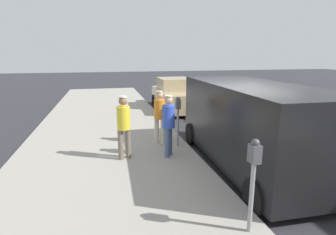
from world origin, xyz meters
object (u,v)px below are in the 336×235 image
object	(u,v)px
parking_meter_far	(253,170)
pedestrian_in_orange	(160,114)
pedestrian_in_yellow	(124,123)
pedestrian_in_blue	(168,122)
parking_meter_near	(178,113)
parked_sedan_behind	(175,96)
parked_van	(252,123)

from	to	relation	value
parking_meter_far	pedestrian_in_orange	world-z (taller)	pedestrian_in_orange
parking_meter_far	pedestrian_in_yellow	distance (m)	3.92
pedestrian_in_blue	pedestrian_in_orange	size ratio (longest dim) A/B	1.02
parking_meter_near	parked_sedan_behind	bearing A→B (deg)	-104.42
parking_meter_near	pedestrian_in_blue	size ratio (longest dim) A/B	0.91
parking_meter_far	pedestrian_in_orange	xyz separation A→B (m)	(0.47, -4.62, -0.10)
pedestrian_in_blue	pedestrian_in_yellow	size ratio (longest dim) A/B	0.99
pedestrian_in_yellow	parked_sedan_behind	xyz separation A→B (m)	(-3.21, -6.74, -0.36)
parking_meter_near	pedestrian_in_blue	distance (m)	0.88
parking_meter_near	parked_van	xyz separation A→B (m)	(-1.50, 1.58, -0.03)
parking_meter_far	pedestrian_in_orange	bearing A→B (deg)	-84.22
pedestrian_in_yellow	parked_van	bearing A→B (deg)	163.59
parking_meter_near	parked_sedan_behind	xyz separation A→B (m)	(-1.56, -6.08, -0.43)
parked_van	pedestrian_in_yellow	bearing A→B (deg)	-16.41
parking_meter_near	parked_van	size ratio (longest dim) A/B	0.29
parking_meter_near	pedestrian_in_orange	size ratio (longest dim) A/B	0.93
pedestrian_in_orange	pedestrian_in_yellow	world-z (taller)	pedestrian_in_yellow
parking_meter_near	pedestrian_in_orange	bearing A→B (deg)	-40.98
parking_meter_near	pedestrian_in_yellow	distance (m)	1.77
pedestrian_in_blue	parking_meter_far	bearing A→B (deg)	97.62
pedestrian_in_orange	pedestrian_in_blue	bearing A→B (deg)	90.13
pedestrian_in_orange	pedestrian_in_yellow	size ratio (longest dim) A/B	0.97
parking_meter_far	pedestrian_in_orange	distance (m)	4.64
pedestrian_in_yellow	parked_sedan_behind	distance (m)	7.47
parked_van	parking_meter_near	bearing A→B (deg)	-46.53
parking_meter_far	pedestrian_in_blue	distance (m)	3.50
parked_van	parked_sedan_behind	distance (m)	7.68
parking_meter_near	pedestrian_in_yellow	bearing A→B (deg)	21.81
parking_meter_far	pedestrian_in_yellow	size ratio (longest dim) A/B	0.90
parking_meter_far	pedestrian_in_blue	size ratio (longest dim) A/B	0.91
pedestrian_in_blue	parked_sedan_behind	size ratio (longest dim) A/B	0.38
parking_meter_near	parking_meter_far	size ratio (longest dim) A/B	1.00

